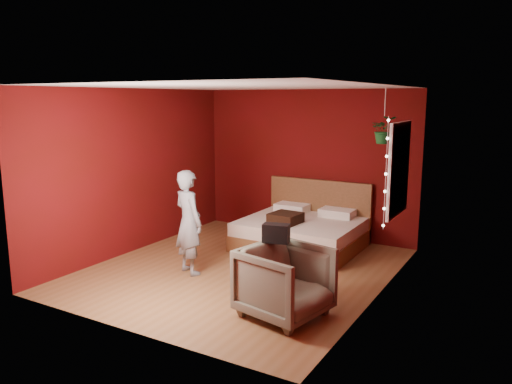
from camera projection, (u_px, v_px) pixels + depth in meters
floor at (241, 269)px, 7.23m from camera, size 4.50×4.50×0.00m
room_walls at (240, 154)px, 6.92m from camera, size 4.04×4.54×2.62m
window at (398, 169)px, 6.75m from camera, size 0.05×0.97×1.27m
fairy_lights at (386, 174)px, 6.31m from camera, size 0.04×0.04×1.45m
bed at (303, 231)px, 8.30m from camera, size 1.88×1.60×1.04m
person at (189, 222)px, 6.97m from camera, size 0.63×0.53×1.48m
armchair at (285, 282)px, 5.62m from camera, size 1.05×1.03×0.81m
handbag at (276, 233)px, 5.72m from camera, size 0.33×0.22×0.22m
throw_pillow at (286, 218)px, 8.01m from camera, size 0.49×0.49×0.16m
hanging_plant at (384, 130)px, 7.11m from camera, size 0.45×0.43×0.80m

